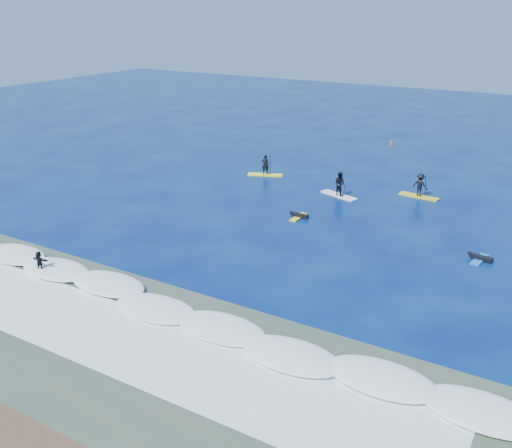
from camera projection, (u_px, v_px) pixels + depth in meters
The scene contains 11 objects.
ground at pixel (244, 241), 38.01m from camera, with size 160.00×160.00×0.00m, color #04114E.
shallow_water at pixel (86, 340), 26.79m from camera, with size 90.00×13.00×0.01m, color #314337.
breaking_wave at pixel (143, 304), 30.00m from camera, with size 40.00×6.00×0.30m, color white.
whitewater at pixel (102, 331), 27.60m from camera, with size 34.00×5.00×0.02m, color silver.
sup_paddler_left at pixel (265, 168), 52.43m from camera, with size 3.27×2.00×2.25m.
sup_paddler_center at pixel (339, 186), 46.67m from camera, with size 3.48×1.90×2.38m.
sup_paddler_right at pixel (420, 186), 46.43m from camera, with size 3.34×1.22×2.29m.
prone_paddler_near at pixel (299, 216), 42.15m from camera, with size 1.54×1.95×0.41m.
prone_paddler_far at pixel (480, 258), 35.11m from camera, with size 1.57×2.03×0.41m.
wave_surfer at pixel (40, 262), 33.12m from camera, with size 1.82×0.74×1.28m.
marker_buoy at pixel (391, 143), 63.79m from camera, with size 0.26×0.26×0.61m.
Camera 1 is at (18.67, -29.67, 14.76)m, focal length 40.00 mm.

